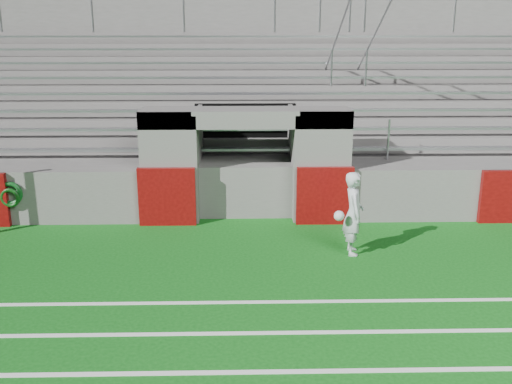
{
  "coord_description": "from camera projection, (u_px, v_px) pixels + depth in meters",
  "views": [
    {
      "loc": [
        -0.06,
        -9.54,
        4.33
      ],
      "look_at": [
        0.2,
        1.8,
        1.1
      ],
      "focal_mm": 40.0,
      "sensor_mm": 36.0,
      "label": 1
    }
  ],
  "objects": [
    {
      "name": "ground",
      "position": [
        247.0,
        277.0,
        10.36
      ],
      "size": [
        90.0,
        90.0,
        0.0
      ],
      "primitive_type": "plane",
      "color": "#0D5212",
      "rests_on": "ground"
    },
    {
      "name": "stadium_structure",
      "position": [
        245.0,
        125.0,
        17.62
      ],
      "size": [
        26.0,
        8.48,
        5.42
      ],
      "color": "#5F5C5A",
      "rests_on": "ground"
    },
    {
      "name": "goalkeeper_with_ball",
      "position": [
        353.0,
        213.0,
        11.26
      ],
      "size": [
        0.64,
        0.68,
        1.68
      ],
      "color": "silver",
      "rests_on": "ground"
    },
    {
      "name": "hose_coil",
      "position": [
        10.0,
        195.0,
        12.86
      ],
      "size": [
        0.56,
        0.14,
        0.59
      ],
      "color": "#0E4718",
      "rests_on": "ground"
    }
  ]
}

